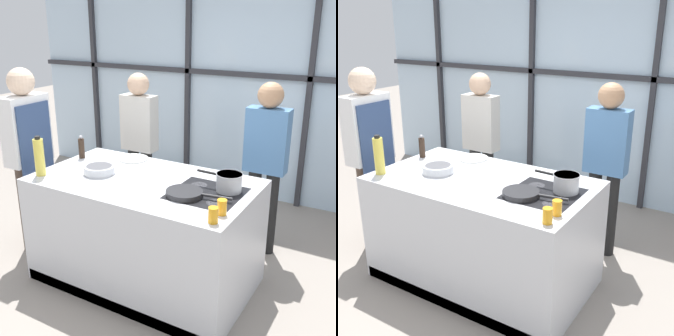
# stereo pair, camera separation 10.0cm
# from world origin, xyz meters

# --- Properties ---
(ground_plane) EXTENTS (18.00, 18.00, 0.00)m
(ground_plane) POSITION_xyz_m (0.00, 0.00, 0.00)
(ground_plane) COLOR gray
(back_window_wall) EXTENTS (6.40, 0.10, 2.80)m
(back_window_wall) POSITION_xyz_m (0.00, 2.26, 1.40)
(back_window_wall) COLOR silver
(back_window_wall) RESTS_ON ground_plane
(demo_island) EXTENTS (1.81, 1.03, 0.94)m
(demo_island) POSITION_xyz_m (0.00, -0.00, 0.47)
(demo_island) COLOR silver
(demo_island) RESTS_ON ground_plane
(chef) EXTENTS (0.25, 0.44, 1.77)m
(chef) POSITION_xyz_m (-1.26, -0.05, 1.01)
(chef) COLOR #47382D
(chef) RESTS_ON ground_plane
(spectator_far_left) EXTENTS (0.38, 0.23, 1.65)m
(spectator_far_left) POSITION_xyz_m (-0.70, 0.98, 0.96)
(spectator_far_left) COLOR black
(spectator_far_left) RESTS_ON ground_plane
(spectator_center_left) EXTENTS (0.39, 0.23, 1.65)m
(spectator_center_left) POSITION_xyz_m (0.70, 0.98, 0.96)
(spectator_center_left) COLOR black
(spectator_center_left) RESTS_ON ground_plane
(frying_pan) EXTENTS (0.50, 0.28, 0.04)m
(frying_pan) POSITION_xyz_m (0.45, -0.12, 0.96)
(frying_pan) COLOR #232326
(frying_pan) RESTS_ON demo_island
(saucepan) EXTENTS (0.37, 0.20, 0.14)m
(saucepan) POSITION_xyz_m (0.69, 0.12, 1.01)
(saucepan) COLOR silver
(saucepan) RESTS_ON demo_island
(white_plate) EXTENTS (0.28, 0.28, 0.01)m
(white_plate) POSITION_xyz_m (-0.37, 0.39, 0.94)
(white_plate) COLOR white
(white_plate) RESTS_ON demo_island
(mixing_bowl) EXTENTS (0.27, 0.27, 0.07)m
(mixing_bowl) POSITION_xyz_m (-0.40, -0.07, 0.97)
(mixing_bowl) COLOR silver
(mixing_bowl) RESTS_ON demo_island
(oil_bottle) EXTENTS (0.08, 0.08, 0.34)m
(oil_bottle) POSITION_xyz_m (-0.80, -0.34, 1.10)
(oil_bottle) COLOR #E0CC4C
(oil_bottle) RESTS_ON demo_island
(pepper_grinder) EXTENTS (0.06, 0.06, 0.22)m
(pepper_grinder) POSITION_xyz_m (-0.81, 0.18, 1.04)
(pepper_grinder) COLOR #332319
(pepper_grinder) RESTS_ON demo_island
(juice_glass_near) EXTENTS (0.07, 0.07, 0.11)m
(juice_glass_near) POSITION_xyz_m (0.80, -0.42, 0.99)
(juice_glass_near) COLOR orange
(juice_glass_near) RESTS_ON demo_island
(juice_glass_far) EXTENTS (0.07, 0.07, 0.11)m
(juice_glass_far) POSITION_xyz_m (0.80, -0.28, 0.99)
(juice_glass_far) COLOR orange
(juice_glass_far) RESTS_ON demo_island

